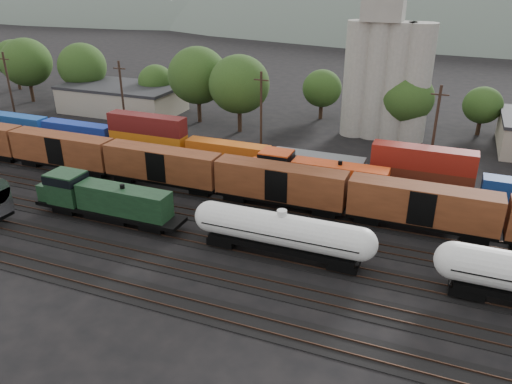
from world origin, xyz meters
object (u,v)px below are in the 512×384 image
at_px(green_locomotive, 100,198).
at_px(orange_locomotive, 313,174).
at_px(grain_silo, 386,67).
at_px(tank_car_a, 281,231).

bearing_deg(green_locomotive, orange_locomotive, 37.67).
height_order(green_locomotive, grain_silo, grain_silo).
bearing_deg(tank_car_a, green_locomotive, 180.00).
relative_size(tank_car_a, grain_silo, 0.62).
xyz_separation_m(green_locomotive, orange_locomotive, (19.43, 15.00, 0.01)).
relative_size(green_locomotive, orange_locomotive, 0.94).
relative_size(orange_locomotive, grain_silo, 0.65).
distance_m(green_locomotive, grain_silo, 47.98).
bearing_deg(grain_silo, green_locomotive, -119.70).
height_order(green_locomotive, tank_car_a, tank_car_a).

